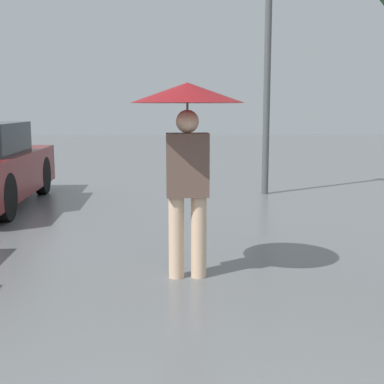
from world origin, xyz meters
TOP-DOWN VIEW (x-y plane):
  - pedestrian at (0.02, 3.67)m, footprint 1.02×1.02m
  - street_lamp at (1.69, 8.45)m, footprint 0.31×0.31m

SIDE VIEW (x-z plane):
  - pedestrian at x=0.02m, z-range 0.53..2.31m
  - street_lamp at x=1.69m, z-range 0.59..4.87m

